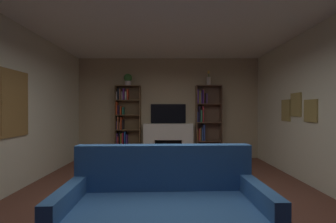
{
  "coord_description": "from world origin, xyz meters",
  "views": [
    {
      "loc": [
        -0.01,
        -3.01,
        1.39
      ],
      "look_at": [
        0.0,
        1.3,
        1.36
      ],
      "focal_mm": 23.15,
      "sensor_mm": 36.0,
      "label": 1
    }
  ],
  "objects_px": {
    "coffee_table": "(165,185)",
    "potted_plant": "(128,79)",
    "fireplace": "(168,140)",
    "bookshelf_left": "(125,121)",
    "couch": "(164,214)",
    "bookshelf_right": "(205,122)",
    "tv": "(168,114)",
    "vase_with_flowers": "(208,80)"
  },
  "relations": [
    {
      "from": "fireplace",
      "to": "vase_with_flowers",
      "type": "distance_m",
      "value": 2.05
    },
    {
      "from": "couch",
      "to": "coffee_table",
      "type": "bearing_deg",
      "value": 89.85
    },
    {
      "from": "tv",
      "to": "bookshelf_left",
      "type": "bearing_deg",
      "value": -176.83
    },
    {
      "from": "tv",
      "to": "bookshelf_left",
      "type": "height_order",
      "value": "bookshelf_left"
    },
    {
      "from": "potted_plant",
      "to": "vase_with_flowers",
      "type": "bearing_deg",
      "value": 0.03
    },
    {
      "from": "bookshelf_left",
      "to": "couch",
      "type": "xyz_separation_m",
      "value": [
        1.18,
        -3.92,
        -0.78
      ]
    },
    {
      "from": "coffee_table",
      "to": "bookshelf_left",
      "type": "bearing_deg",
      "value": 110.35
    },
    {
      "from": "coffee_table",
      "to": "couch",
      "type": "bearing_deg",
      "value": -90.15
    },
    {
      "from": "coffee_table",
      "to": "potted_plant",
      "type": "bearing_deg",
      "value": 109.36
    },
    {
      "from": "coffee_table",
      "to": "fireplace",
      "type": "bearing_deg",
      "value": 89.23
    },
    {
      "from": "tv",
      "to": "vase_with_flowers",
      "type": "height_order",
      "value": "vase_with_flowers"
    },
    {
      "from": "fireplace",
      "to": "bookshelf_left",
      "type": "bearing_deg",
      "value": 178.38
    },
    {
      "from": "bookshelf_right",
      "to": "potted_plant",
      "type": "bearing_deg",
      "value": -178.94
    },
    {
      "from": "tv",
      "to": "bookshelf_left",
      "type": "relative_size",
      "value": 0.48
    },
    {
      "from": "potted_plant",
      "to": "coffee_table",
      "type": "distance_m",
      "value": 3.83
    },
    {
      "from": "potted_plant",
      "to": "coffee_table",
      "type": "relative_size",
      "value": 0.47
    },
    {
      "from": "potted_plant",
      "to": "fireplace",
      "type": "bearing_deg",
      "value": 0.9
    },
    {
      "from": "vase_with_flowers",
      "to": "coffee_table",
      "type": "relative_size",
      "value": 0.6
    },
    {
      "from": "couch",
      "to": "potted_plant",
      "type": "bearing_deg",
      "value": 105.82
    },
    {
      "from": "bookshelf_left",
      "to": "bookshelf_right",
      "type": "bearing_deg",
      "value": -0.3
    },
    {
      "from": "bookshelf_right",
      "to": "vase_with_flowers",
      "type": "bearing_deg",
      "value": -23.09
    },
    {
      "from": "tv",
      "to": "bookshelf_left",
      "type": "distance_m",
      "value": 1.24
    },
    {
      "from": "tv",
      "to": "coffee_table",
      "type": "xyz_separation_m",
      "value": [
        -0.04,
        -3.25,
        -0.93
      ]
    },
    {
      "from": "bookshelf_left",
      "to": "couch",
      "type": "height_order",
      "value": "bookshelf_left"
    },
    {
      "from": "potted_plant",
      "to": "vase_with_flowers",
      "type": "distance_m",
      "value": 2.28
    },
    {
      "from": "couch",
      "to": "bookshelf_right",
      "type": "bearing_deg",
      "value": 74.38
    },
    {
      "from": "fireplace",
      "to": "couch",
      "type": "distance_m",
      "value": 3.89
    },
    {
      "from": "fireplace",
      "to": "bookshelf_left",
      "type": "height_order",
      "value": "bookshelf_left"
    },
    {
      "from": "couch",
      "to": "coffee_table",
      "type": "relative_size",
      "value": 2.95
    },
    {
      "from": "fireplace",
      "to": "bookshelf_left",
      "type": "relative_size",
      "value": 0.72
    },
    {
      "from": "fireplace",
      "to": "bookshelf_right",
      "type": "height_order",
      "value": "bookshelf_right"
    },
    {
      "from": "bookshelf_left",
      "to": "bookshelf_right",
      "type": "xyz_separation_m",
      "value": [
        2.27,
        -0.01,
        -0.03
      ]
    },
    {
      "from": "fireplace",
      "to": "potted_plant",
      "type": "xyz_separation_m",
      "value": [
        -1.14,
        -0.02,
        1.73
      ]
    },
    {
      "from": "fireplace",
      "to": "tv",
      "type": "distance_m",
      "value": 0.75
    },
    {
      "from": "potted_plant",
      "to": "bookshelf_left",
      "type": "bearing_deg",
      "value": 147.08
    },
    {
      "from": "tv",
      "to": "bookshelf_right",
      "type": "distance_m",
      "value": 1.08
    },
    {
      "from": "bookshelf_left",
      "to": "potted_plant",
      "type": "height_order",
      "value": "potted_plant"
    },
    {
      "from": "vase_with_flowers",
      "to": "couch",
      "type": "distance_m",
      "value": 4.49
    },
    {
      "from": "bookshelf_left",
      "to": "vase_with_flowers",
      "type": "height_order",
      "value": "vase_with_flowers"
    },
    {
      "from": "coffee_table",
      "to": "bookshelf_right",
      "type": "bearing_deg",
      "value": 70.99
    },
    {
      "from": "vase_with_flowers",
      "to": "couch",
      "type": "xyz_separation_m",
      "value": [
        -1.18,
        -3.87,
        -1.94
      ]
    },
    {
      "from": "vase_with_flowers",
      "to": "couch",
      "type": "height_order",
      "value": "vase_with_flowers"
    }
  ]
}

